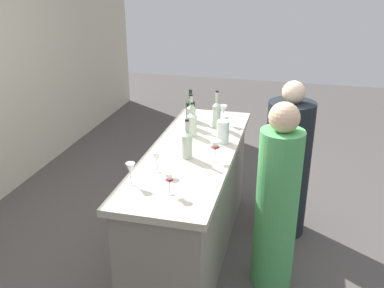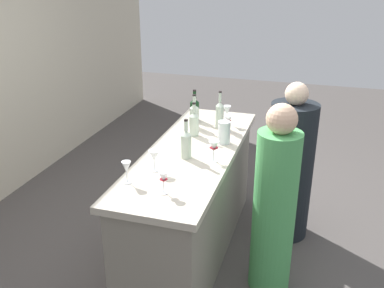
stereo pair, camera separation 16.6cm
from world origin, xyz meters
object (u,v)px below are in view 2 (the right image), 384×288
object	(u,v)px
wine_bottle_second_right_clear_pale	(220,114)
wine_glass_far_left	(164,179)
wine_bottle_rightmost_dark_green	(195,109)
wine_glass_far_right	(126,168)
wine_glass_near_right	(227,111)
person_left_guest	(274,207)
wine_glass_near_left	(214,147)
wine_bottle_center_clear_pale	(194,115)
wine_glass_near_center	(228,121)
water_pitcher	(224,132)
wine_bottle_second_left_clear_pale	(194,123)
wine_glass_far_center	(154,156)
wine_bottle_leftmost_clear_pale	(186,143)
person_center_guest	(290,169)

from	to	relation	value
wine_bottle_second_right_clear_pale	wine_glass_far_left	distance (m)	1.26
wine_bottle_rightmost_dark_green	wine_glass_far_right	distance (m)	1.33
wine_glass_near_right	person_left_guest	world-z (taller)	person_left_guest
wine_glass_near_left	person_left_guest	world-z (taller)	person_left_guest
wine_bottle_center_clear_pale	wine_glass_near_center	bearing A→B (deg)	-95.58
wine_glass_near_center	water_pitcher	world-z (taller)	water_pitcher
wine_bottle_second_left_clear_pale	wine_glass_far_center	size ratio (longest dim) A/B	1.87
wine_bottle_rightmost_dark_green	wine_glass_far_right	xyz separation A→B (m)	(-1.33, 0.07, -0.00)
wine_glass_far_right	wine_bottle_second_right_clear_pale	bearing A→B (deg)	-15.82
person_left_guest	wine_bottle_second_left_clear_pale	bearing A→B (deg)	-22.23
wine_glass_near_right	water_pitcher	size ratio (longest dim) A/B	0.92
wine_bottle_second_right_clear_pale	person_left_guest	size ratio (longest dim) A/B	0.23
wine_glass_near_center	person_left_guest	distance (m)	0.94
wine_glass_near_left	wine_bottle_center_clear_pale	bearing A→B (deg)	28.11
wine_glass_far_left	wine_bottle_rightmost_dark_green	bearing A→B (deg)	8.73
wine_glass_far_left	person_left_guest	distance (m)	0.89
wine_bottle_rightmost_dark_green	wine_glass_far_center	size ratio (longest dim) A/B	1.88
wine_bottle_leftmost_clear_pale	wine_bottle_second_left_clear_pale	bearing A→B (deg)	9.60
wine_glass_near_right	wine_glass_far_right	distance (m)	1.37
wine_bottle_rightmost_dark_green	water_pitcher	size ratio (longest dim) A/B	1.56
person_center_guest	wine_bottle_leftmost_clear_pale	bearing A→B (deg)	62.36
person_center_guest	person_left_guest	bearing A→B (deg)	107.47
wine_glass_near_center	person_left_guest	size ratio (longest dim) A/B	0.10
wine_bottle_leftmost_clear_pale	person_left_guest	world-z (taller)	person_left_guest
wine_glass_near_left	wine_bottle_rightmost_dark_green	bearing A→B (deg)	25.48
wine_bottle_rightmost_dark_green	wine_glass_far_center	bearing A→B (deg)	-177.99
wine_glass_near_left	water_pitcher	world-z (taller)	water_pitcher
wine_bottle_center_clear_pale	wine_bottle_second_left_clear_pale	bearing A→B (deg)	-163.62
wine_bottle_center_clear_pale	person_left_guest	distance (m)	1.16
wine_bottle_center_clear_pale	water_pitcher	bearing A→B (deg)	-129.60
wine_bottle_leftmost_clear_pale	water_pitcher	distance (m)	0.41
wine_bottle_second_left_clear_pale	wine_glass_far_left	bearing A→B (deg)	-174.10
wine_glass_far_right	person_center_guest	distance (m)	1.57
wine_glass_near_right	wine_glass_far_left	xyz separation A→B (m)	(-1.37, 0.10, -0.02)
wine_bottle_center_clear_pale	wine_bottle_second_right_clear_pale	world-z (taller)	wine_bottle_second_right_clear_pale
person_center_guest	wine_bottle_rightmost_dark_green	bearing A→B (deg)	9.84
wine_glass_near_center	wine_glass_far_left	world-z (taller)	same
person_left_guest	wine_glass_near_center	bearing A→B (deg)	-40.87
wine_bottle_center_clear_pale	wine_glass_far_right	bearing A→B (deg)	173.77
wine_bottle_second_left_clear_pale	wine_glass_near_center	size ratio (longest dim) A/B	1.95
wine_glass_far_right	wine_bottle_rightmost_dark_green	bearing A→B (deg)	-3.02
wine_bottle_center_clear_pale	wine_bottle_rightmost_dark_green	world-z (taller)	wine_bottle_center_clear_pale
wine_glass_near_right	wine_glass_far_left	bearing A→B (deg)	175.98
wine_bottle_center_clear_pale	wine_glass_far_left	distance (m)	1.21
wine_glass_far_right	wine_glass_near_right	bearing A→B (deg)	-16.14
wine_bottle_second_left_clear_pale	person_left_guest	xyz separation A→B (m)	(-0.55, -0.77, -0.37)
wine_glass_far_left	person_left_guest	world-z (taller)	person_left_guest
wine_glass_near_left	wine_glass_far_center	xyz separation A→B (m)	(-0.27, 0.36, -0.00)
wine_glass_near_center	wine_bottle_leftmost_clear_pale	bearing A→B (deg)	163.26
wine_glass_near_right	person_left_guest	xyz separation A→B (m)	(-0.91, -0.56, -0.38)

